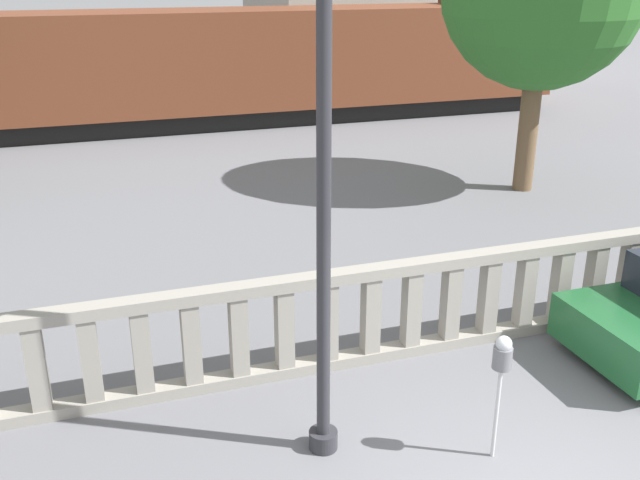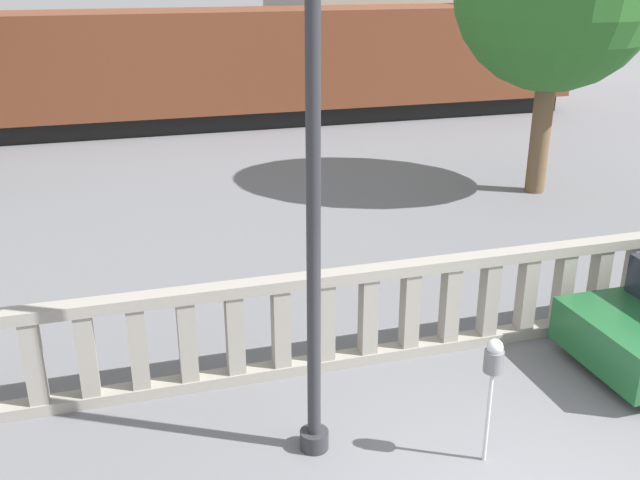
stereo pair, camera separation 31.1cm
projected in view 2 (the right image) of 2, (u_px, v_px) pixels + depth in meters
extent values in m
cube|color=gray|center=(408.00, 349.00, 9.12)|extent=(16.30, 0.24, 0.14)
cube|color=gray|center=(412.00, 268.00, 8.71)|extent=(16.30, 0.24, 0.14)
cube|color=gray|center=(34.00, 362.00, 7.75)|extent=(0.20, 0.20, 1.00)
cube|color=gray|center=(87.00, 354.00, 7.89)|extent=(0.20, 0.20, 1.00)
cube|color=gray|center=(138.00, 347.00, 8.04)|extent=(0.20, 0.20, 1.00)
cube|color=gray|center=(187.00, 340.00, 8.19)|extent=(0.20, 0.20, 1.00)
cube|color=gray|center=(235.00, 334.00, 8.33)|extent=(0.20, 0.20, 1.00)
cube|color=gray|center=(281.00, 327.00, 8.48)|extent=(0.20, 0.20, 1.00)
cube|color=gray|center=(325.00, 321.00, 8.62)|extent=(0.20, 0.20, 1.00)
cube|color=gray|center=(368.00, 315.00, 8.77)|extent=(0.20, 0.20, 1.00)
cube|color=gray|center=(410.00, 310.00, 8.92)|extent=(0.20, 0.20, 1.00)
cube|color=gray|center=(450.00, 304.00, 9.06)|extent=(0.20, 0.20, 1.00)
cube|color=gray|center=(489.00, 299.00, 9.21)|extent=(0.20, 0.20, 1.00)
cube|color=gray|center=(526.00, 293.00, 9.36)|extent=(0.20, 0.20, 1.00)
cube|color=gray|center=(563.00, 288.00, 9.50)|extent=(0.20, 0.20, 1.00)
cube|color=gray|center=(598.00, 283.00, 9.65)|extent=(0.20, 0.20, 1.00)
cube|color=gray|center=(633.00, 279.00, 9.80)|extent=(0.20, 0.20, 1.00)
cylinder|color=#2D2D33|center=(314.00, 439.00, 7.35)|extent=(0.30, 0.30, 0.20)
cylinder|color=#2D2D33|center=(313.00, 218.00, 6.47)|extent=(0.14, 0.14, 4.65)
cylinder|color=silver|center=(488.00, 416.00, 7.02)|extent=(0.04, 0.04, 1.03)
cylinder|color=slate|center=(494.00, 361.00, 6.79)|extent=(0.19, 0.19, 0.23)
sphere|color=#B2B7BC|center=(495.00, 347.00, 6.74)|extent=(0.16, 0.16, 0.16)
cylinder|color=black|center=(609.00, 321.00, 9.34)|extent=(0.61, 0.18, 0.61)
cube|color=black|center=(145.00, 120.00, 21.55)|extent=(27.02, 2.29, 0.55)
cube|color=brown|center=(140.00, 62.00, 20.93)|extent=(27.57, 2.86, 2.87)
cylinder|color=brown|center=(541.00, 131.00, 15.22)|extent=(0.42, 0.42, 2.70)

